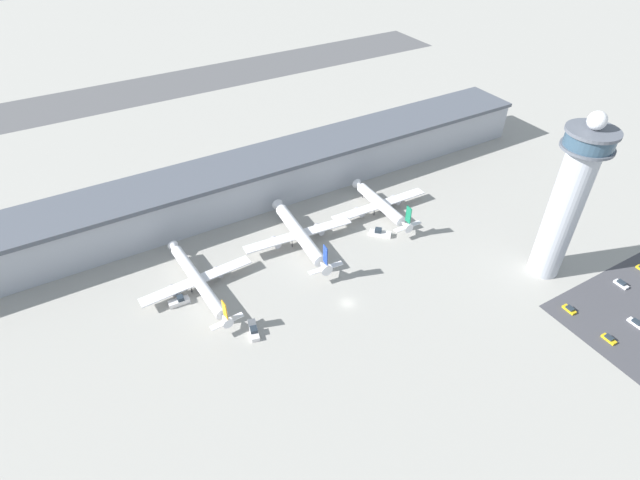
% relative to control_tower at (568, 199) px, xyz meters
% --- Properties ---
extents(ground_plane, '(1000.00, 1000.00, 0.00)m').
position_rel_control_tower_xyz_m(ground_plane, '(-67.14, 20.51, -29.58)').
color(ground_plane, '#9E9B93').
extents(terminal_building, '(260.84, 25.00, 18.15)m').
position_rel_control_tower_xyz_m(terminal_building, '(-67.14, 90.51, -20.40)').
color(terminal_building, '#A3A8B2').
rests_on(terminal_building, ground).
extents(runway_strip, '(391.25, 44.00, 0.01)m').
position_rel_control_tower_xyz_m(runway_strip, '(-67.14, 231.77, -29.57)').
color(runway_strip, '#515154').
rests_on(runway_strip, ground).
extents(control_tower, '(15.22, 15.22, 58.41)m').
position_rel_control_tower_xyz_m(control_tower, '(0.00, 0.00, 0.00)').
color(control_tower, '#ADB2BC').
rests_on(control_tower, ground).
extents(airplane_gate_alpha, '(38.39, 45.47, 11.90)m').
position_rel_control_tower_xyz_m(airplane_gate_alpha, '(-106.16, 50.66, -25.72)').
color(airplane_gate_alpha, white).
rests_on(airplane_gate_alpha, ground).
extents(airplane_gate_bravo, '(41.88, 44.01, 14.24)m').
position_rel_control_tower_xyz_m(airplane_gate_bravo, '(-66.06, 54.55, -24.81)').
color(airplane_gate_bravo, white).
rests_on(airplane_gate_bravo, ground).
extents(airplane_gate_charlie, '(42.03, 36.29, 13.08)m').
position_rel_control_tower_xyz_m(airplane_gate_charlie, '(-28.76, 56.11, -25.39)').
color(airplane_gate_charlie, white).
rests_on(airplane_gate_charlie, ground).
extents(service_truck_catering, '(6.81, 2.88, 2.88)m').
position_rel_control_tower_xyz_m(service_truck_catering, '(-113.91, 47.62, -28.58)').
color(service_truck_catering, black).
rests_on(service_truck_catering, ground).
extents(service_truck_fuel, '(4.31, 8.55, 2.52)m').
position_rel_control_tower_xyz_m(service_truck_fuel, '(-98.29, 24.54, -28.71)').
color(service_truck_fuel, black).
rests_on(service_truck_fuel, ground).
extents(service_truck_baggage, '(7.73, 7.46, 3.02)m').
position_rel_control_tower_xyz_m(service_truck_baggage, '(-37.39, 44.31, -28.53)').
color(service_truck_baggage, black).
rests_on(service_truck_baggage, ground).
extents(car_white_wagon, '(1.90, 4.26, 1.37)m').
position_rel_control_tower_xyz_m(car_white_wagon, '(-8.06, -31.59, -29.05)').
color(car_white_wagon, black).
rests_on(car_white_wagon, ground).
extents(car_navy_sedan, '(1.99, 4.70, 1.57)m').
position_rel_control_tower_xyz_m(car_navy_sedan, '(16.61, -18.68, -28.97)').
color(car_navy_sedan, black).
rests_on(car_navy_sedan, ground).
extents(car_maroon_suv, '(2.04, 4.31, 1.41)m').
position_rel_control_tower_xyz_m(car_maroon_suv, '(-8.09, -17.63, -29.03)').
color(car_maroon_suv, black).
rests_on(car_maroon_suv, ground).
extents(car_yellow_taxi, '(1.91, 4.75, 1.49)m').
position_rel_control_tower_xyz_m(car_yellow_taxi, '(4.67, -31.79, -29.00)').
color(car_yellow_taxi, black).
rests_on(car_yellow_taxi, ground).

